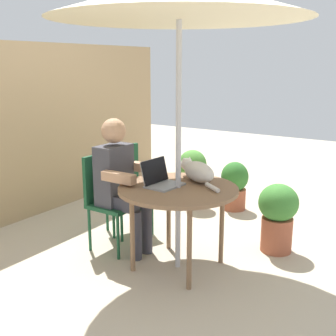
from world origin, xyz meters
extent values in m
plane|color=#BCAD93|center=(0.00, 0.00, 0.00)|extent=(14.00, 14.00, 0.00)
cube|color=tan|center=(0.00, 2.08, 0.96)|extent=(4.92, 0.08, 1.92)
cylinder|color=brown|center=(0.00, 0.00, 0.69)|extent=(0.99, 0.99, 0.03)
cylinder|color=brown|center=(0.27, 0.27, 0.34)|extent=(0.04, 0.04, 0.68)
cylinder|color=brown|center=(-0.27, 0.27, 0.34)|extent=(0.04, 0.04, 0.68)
cylinder|color=brown|center=(-0.27, -0.27, 0.34)|extent=(0.04, 0.04, 0.68)
cylinder|color=brown|center=(0.27, -0.27, 0.34)|extent=(0.04, 0.04, 0.68)
cylinder|color=#B7B7BC|center=(0.00, 0.00, 1.07)|extent=(0.04, 0.04, 2.15)
cube|color=#194C2D|center=(0.00, 0.68, 0.43)|extent=(0.40, 0.40, 0.04)
cube|color=#194C2D|center=(0.00, 0.86, 0.67)|extent=(0.40, 0.04, 0.44)
cylinder|color=#194C2D|center=(0.17, 0.85, 0.21)|extent=(0.03, 0.03, 0.41)
cylinder|color=#194C2D|center=(-0.17, 0.85, 0.21)|extent=(0.03, 0.03, 0.41)
cylinder|color=#194C2D|center=(-0.17, 0.51, 0.21)|extent=(0.03, 0.03, 0.41)
cylinder|color=#194C2D|center=(0.17, 0.51, 0.21)|extent=(0.03, 0.03, 0.41)
cube|color=#194C2D|center=(0.38, 0.82, 0.43)|extent=(0.53, 0.53, 0.04)
cube|color=#194C2D|center=(0.45, 0.98, 0.67)|extent=(0.38, 0.20, 0.44)
cylinder|color=#194C2D|center=(0.60, 0.90, 0.21)|extent=(0.03, 0.03, 0.41)
cylinder|color=#194C2D|center=(0.29, 1.05, 0.21)|extent=(0.03, 0.03, 0.41)
cylinder|color=#194C2D|center=(0.15, 0.74, 0.21)|extent=(0.03, 0.03, 0.41)
cylinder|color=#194C2D|center=(0.46, 0.60, 0.21)|extent=(0.03, 0.03, 0.41)
cube|color=#3F3F47|center=(0.00, 0.68, 0.72)|extent=(0.34, 0.20, 0.54)
sphere|color=tan|center=(0.00, 0.67, 1.12)|extent=(0.22, 0.22, 0.22)
cube|color=#383842|center=(-0.08, 0.53, 0.50)|extent=(0.12, 0.30, 0.12)
cylinder|color=#383842|center=(-0.08, 0.38, 0.22)|extent=(0.10, 0.10, 0.45)
cube|color=#383842|center=(0.08, 0.53, 0.50)|extent=(0.12, 0.30, 0.12)
cylinder|color=#383842|center=(0.08, 0.38, 0.22)|extent=(0.10, 0.10, 0.45)
cube|color=tan|center=(-0.20, 0.46, 0.77)|extent=(0.08, 0.32, 0.08)
cube|color=tan|center=(0.20, 0.46, 0.77)|extent=(0.08, 0.32, 0.08)
cube|color=gray|center=(-0.04, 0.11, 0.71)|extent=(0.31, 0.24, 0.02)
cube|color=black|center=(-0.03, 0.21, 0.82)|extent=(0.30, 0.08, 0.20)
cube|color=gray|center=(-0.03, 0.22, 0.82)|extent=(0.30, 0.08, 0.20)
ellipsoid|color=silver|center=(0.25, -0.05, 0.79)|extent=(0.37, 0.44, 0.17)
sphere|color=silver|center=(0.37, 0.14, 0.81)|extent=(0.11, 0.11, 0.11)
ellipsoid|color=white|center=(0.31, 0.04, 0.75)|extent=(0.17, 0.17, 0.09)
cylinder|color=silver|center=(0.08, -0.27, 0.73)|extent=(0.13, 0.17, 0.04)
cone|color=silver|center=(0.39, 0.13, 0.86)|extent=(0.04, 0.04, 0.03)
cone|color=silver|center=(0.34, 0.16, 0.86)|extent=(0.04, 0.04, 0.03)
cylinder|color=#9E5138|center=(0.77, -0.59, 0.16)|extent=(0.28, 0.28, 0.32)
ellipsoid|color=#3D7F33|center=(0.77, -0.59, 0.47)|extent=(0.36, 0.36, 0.34)
cylinder|color=#9E5138|center=(1.47, 0.72, 0.18)|extent=(0.26, 0.26, 0.37)
ellipsoid|color=#4C8C38|center=(1.47, 0.72, 0.52)|extent=(0.34, 0.34, 0.35)
cylinder|color=#9E5138|center=(1.64, 0.24, 0.12)|extent=(0.27, 0.27, 0.25)
ellipsoid|color=#2D6B28|center=(1.64, 0.24, 0.40)|extent=(0.32, 0.32, 0.35)
camera|label=1|loc=(-2.88, -1.80, 1.70)|focal=46.11mm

